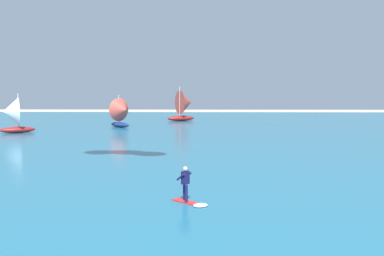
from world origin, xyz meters
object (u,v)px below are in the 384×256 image
(sailboat_leading, at_px, (185,105))
(sailboat_far_left, at_px, (122,112))
(kitesurfer, at_px, (188,190))
(sailboat_heeled_over, at_px, (12,115))

(sailboat_leading, distance_m, sailboat_far_left, 14.74)
(kitesurfer, bearing_deg, sailboat_leading, 92.50)
(kitesurfer, bearing_deg, sailboat_heeled_over, 126.24)
(kitesurfer, xyz_separation_m, sailboat_leading, (-2.18, 49.96, 2.00))
(kitesurfer, height_order, sailboat_far_left, sailboat_far_left)
(sailboat_leading, xyz_separation_m, sailboat_heeled_over, (-19.79, -19.99, -0.43))
(sailboat_far_left, bearing_deg, kitesurfer, -74.72)
(kitesurfer, xyz_separation_m, sailboat_far_left, (-10.29, 37.67, 1.46))
(sailboat_leading, distance_m, sailboat_heeled_over, 28.13)
(sailboat_heeled_over, bearing_deg, sailboat_leading, 45.30)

